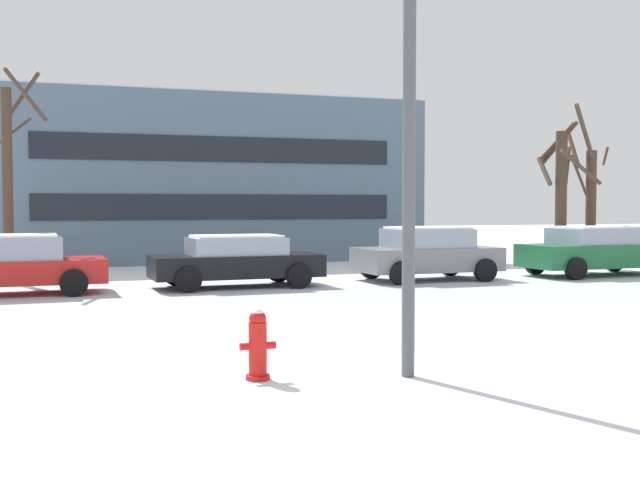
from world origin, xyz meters
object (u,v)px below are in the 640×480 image
object	(u,v)px
parked_car_red	(7,264)
parked_car_black	(236,260)
fire_hydrant	(258,344)
parked_car_green	(596,250)
parked_car_gray	(427,253)
street_lamp	(427,61)

from	to	relation	value
parked_car_red	parked_car_black	xyz separation A→B (m)	(5.48, -0.00, -0.03)
fire_hydrant	parked_car_green	size ratio (longest dim) A/B	0.19
parked_car_black	parked_car_gray	bearing A→B (deg)	1.47
parked_car_gray	parked_car_green	size ratio (longest dim) A/B	0.86
parked_car_red	parked_car_green	distance (m)	16.44
street_lamp	parked_car_black	bearing A→B (deg)	90.15
parked_car_red	parked_car_black	world-z (taller)	parked_car_red
street_lamp	parked_car_red	xyz separation A→B (m)	(-5.51, 10.92, -3.14)
parked_car_green	parked_car_gray	bearing A→B (deg)	177.43
fire_hydrant	parked_car_black	xyz separation A→B (m)	(2.01, 10.51, 0.26)
parked_car_gray	fire_hydrant	bearing A→B (deg)	-125.10
parked_car_red	parked_car_gray	world-z (taller)	parked_car_gray
street_lamp	parked_car_red	size ratio (longest dim) A/B	1.43
parked_car_gray	parked_car_green	world-z (taller)	parked_car_gray
street_lamp	parked_car_green	world-z (taller)	street_lamp
street_lamp	fire_hydrant	bearing A→B (deg)	168.61
parked_car_black	parked_car_green	world-z (taller)	parked_car_green
parked_car_red	parked_car_gray	size ratio (longest dim) A/B	1.12
fire_hydrant	parked_car_black	size ratio (longest dim) A/B	0.20
street_lamp	parked_car_green	bearing A→B (deg)	44.71
fire_hydrant	parked_car_black	world-z (taller)	parked_car_black
fire_hydrant	parked_car_green	bearing A→B (deg)	38.75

